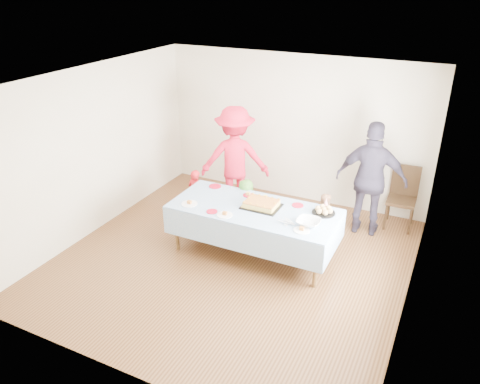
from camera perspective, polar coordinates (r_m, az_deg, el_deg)
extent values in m
plane|color=#482B14|center=(7.19, -0.85, -8.19)|extent=(5.00, 5.00, 0.00)
cube|color=beige|center=(8.70, 6.59, 7.66)|extent=(5.00, 0.04, 2.70)
cube|color=beige|center=(4.73, -14.91, -9.37)|extent=(5.00, 0.04, 2.70)
cube|color=beige|center=(7.91, -17.36, 4.82)|extent=(0.04, 5.00, 2.70)
cube|color=beige|center=(5.95, 21.12, -2.64)|extent=(0.04, 5.00, 2.70)
cube|color=white|center=(6.12, -1.01, 13.36)|extent=(5.00, 5.00, 0.04)
cube|color=#472B16|center=(6.07, 21.28, -0.53)|extent=(0.03, 1.75, 1.35)
cylinder|color=#54391C|center=(7.32, -7.75, -4.44)|extent=(0.06, 0.06, 0.73)
cylinder|color=#54391C|center=(6.50, 9.23, -8.73)|extent=(0.06, 0.06, 0.73)
cylinder|color=#54391C|center=(7.94, -4.45, -1.75)|extent=(0.06, 0.06, 0.73)
cylinder|color=#54391C|center=(7.19, 11.26, -5.29)|extent=(0.06, 0.06, 0.73)
cube|color=#54391C|center=(6.97, 1.71, -2.19)|extent=(2.40, 1.00, 0.04)
cube|color=silver|center=(6.96, 1.71, -2.01)|extent=(2.50, 1.10, 0.01)
cube|color=black|center=(6.99, 2.63, -1.77)|extent=(0.55, 0.43, 0.02)
cube|color=#F1C15B|center=(6.97, 2.63, -1.45)|extent=(0.47, 0.35, 0.07)
cube|color=#AA5927|center=(6.95, 2.64, -1.15)|extent=(0.47, 0.35, 0.01)
cylinder|color=black|center=(6.91, 10.15, -2.51)|extent=(0.34, 0.34, 0.02)
sphere|color=tan|center=(6.87, 10.90, -2.28)|extent=(0.08, 0.08, 0.08)
sphere|color=tan|center=(6.95, 10.72, -1.93)|extent=(0.08, 0.08, 0.08)
sphere|color=tan|center=(6.97, 10.01, -1.79)|extent=(0.08, 0.08, 0.08)
sphere|color=tan|center=(6.91, 9.47, -1.98)|extent=(0.08, 0.08, 0.08)
sphere|color=tan|center=(6.83, 9.63, -2.33)|extent=(0.08, 0.08, 0.08)
sphere|color=tan|center=(6.81, 10.35, -2.48)|extent=(0.08, 0.08, 0.08)
sphere|color=tan|center=(6.89, 10.18, -2.13)|extent=(0.08, 0.08, 0.08)
imported|color=silver|center=(6.56, 8.34, -3.68)|extent=(0.33, 0.33, 0.08)
cone|color=silver|center=(7.03, 10.42, -1.36)|extent=(0.10, 0.10, 0.17)
cylinder|color=red|center=(7.65, -3.06, 0.71)|extent=(0.20, 0.20, 0.01)
cylinder|color=red|center=(7.34, 1.00, -0.39)|extent=(0.17, 0.17, 0.01)
cylinder|color=red|center=(7.24, 3.07, -0.80)|extent=(0.16, 0.16, 0.01)
cylinder|color=red|center=(7.08, 7.06, -1.62)|extent=(0.18, 0.18, 0.01)
cylinder|color=red|center=(6.86, -3.44, -2.38)|extent=(0.17, 0.17, 0.01)
cylinder|color=white|center=(7.11, -6.18, -1.44)|extent=(0.25, 0.25, 0.01)
cylinder|color=white|center=(6.75, -1.86, -2.81)|extent=(0.23, 0.23, 0.01)
cylinder|color=white|center=(6.42, 7.53, -4.65)|extent=(0.22, 0.22, 0.01)
cylinder|color=black|center=(8.22, 17.30, -2.93)|extent=(0.04, 0.04, 0.47)
cylinder|color=black|center=(8.20, 20.00, -3.43)|extent=(0.04, 0.04, 0.47)
cylinder|color=black|center=(8.57, 17.71, -1.78)|extent=(0.04, 0.04, 0.47)
cylinder|color=black|center=(8.55, 20.29, -2.26)|extent=(0.04, 0.04, 0.47)
cube|color=black|center=(8.27, 19.07, -1.02)|extent=(0.47, 0.47, 0.05)
cube|color=black|center=(8.34, 19.54, 1.37)|extent=(0.46, 0.05, 0.55)
imported|color=red|center=(8.19, -5.34, -0.23)|extent=(0.35, 0.25, 0.90)
imported|color=#437F2A|center=(7.74, 0.72, -1.65)|extent=(0.50, 0.38, 0.92)
imported|color=#AF7852|center=(7.56, 10.07, -3.11)|extent=(0.48, 0.42, 0.84)
imported|color=red|center=(8.33, -0.62, 4.09)|extent=(1.41, 1.14, 1.90)
imported|color=#2F2939|center=(7.75, 15.70, 1.46)|extent=(1.15, 0.54, 1.91)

